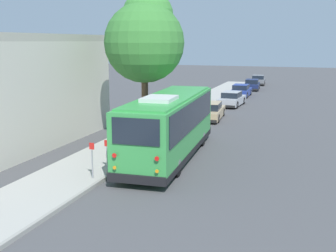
% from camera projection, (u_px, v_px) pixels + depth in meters
% --- Properties ---
extents(ground_plane, '(160.00, 160.00, 0.00)m').
position_uv_depth(ground_plane, '(168.00, 159.00, 20.84)').
color(ground_plane, '#474749').
extents(sidewalk_slab, '(80.00, 3.12, 0.15)m').
position_uv_depth(sidewalk_slab, '(111.00, 153.00, 21.81)').
color(sidewalk_slab, '#A3A099').
rests_on(sidewalk_slab, ground).
extents(curb_strip, '(80.00, 0.14, 0.15)m').
position_uv_depth(curb_strip, '(140.00, 155.00, 21.30)').
color(curb_strip, gray).
rests_on(curb_strip, ground).
extents(shuttle_bus, '(10.17, 3.19, 3.31)m').
position_uv_depth(shuttle_bus, '(170.00, 123.00, 20.79)').
color(shuttle_bus, green).
rests_on(shuttle_bus, ground).
extents(parked_sedan_tan, '(4.75, 2.04, 1.27)m').
position_uv_depth(parked_sedan_tan, '(210.00, 111.00, 31.53)').
color(parked_sedan_tan, tan).
rests_on(parked_sedan_tan, ground).
extents(parked_sedan_silver, '(4.54, 1.93, 1.30)m').
position_uv_depth(parked_sedan_silver, '(232.00, 99.00, 37.92)').
color(parked_sedan_silver, '#A8AAAF').
rests_on(parked_sedan_silver, ground).
extents(parked_sedan_blue, '(4.42, 1.82, 1.27)m').
position_uv_depth(parked_sedan_blue, '(241.00, 91.00, 44.34)').
color(parked_sedan_blue, navy).
rests_on(parked_sedan_blue, ground).
extents(parked_sedan_navy, '(4.35, 1.97, 1.27)m').
position_uv_depth(parked_sedan_navy, '(252.00, 85.00, 50.40)').
color(parked_sedan_navy, '#19234C').
rests_on(parked_sedan_navy, ground).
extents(parked_sedan_gray, '(4.26, 2.01, 1.28)m').
position_uv_depth(parked_sedan_gray, '(258.00, 80.00, 56.34)').
color(parked_sedan_gray, slate).
rests_on(parked_sedan_gray, ground).
extents(street_tree, '(4.64, 4.64, 8.53)m').
position_uv_depth(street_tree, '(145.00, 37.00, 24.34)').
color(street_tree, brown).
rests_on(street_tree, sidewalk_slab).
extents(sign_post_near, '(0.06, 0.22, 1.52)m').
position_uv_depth(sign_post_near, '(92.00, 160.00, 17.38)').
color(sign_post_near, gray).
rests_on(sign_post_near, sidewalk_slab).
extents(sign_post_far, '(0.06, 0.22, 1.33)m').
position_uv_depth(sign_post_far, '(107.00, 154.00, 18.63)').
color(sign_post_far, gray).
rests_on(sign_post_far, sidewalk_slab).
extents(fire_hydrant, '(0.22, 0.22, 0.81)m').
position_uv_depth(fire_hydrant, '(181.00, 118.00, 28.98)').
color(fire_hydrant, gold).
rests_on(fire_hydrant, sidewalk_slab).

